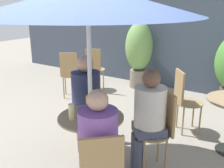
{
  "coord_description": "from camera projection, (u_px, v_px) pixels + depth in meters",
  "views": [
    {
      "loc": [
        1.64,
        -1.75,
        1.86
      ],
      "look_at": [
        0.08,
        0.62,
        0.97
      ],
      "focal_mm": 42.0,
      "sensor_mm": 36.0,
      "label": 1
    }
  ],
  "objects": [
    {
      "name": "bistro_chair_1",
      "position": [
        161.0,
        125.0,
        2.9
      ],
      "size": [
        0.44,
        0.44,
        0.94
      ],
      "rotation": [
        0.0,
        0.0,
        -0.82
      ],
      "color": "#997F56",
      "rests_on": "ground_plane"
    },
    {
      "name": "storefront_wall",
      "position": [
        193.0,
        20.0,
        5.32
      ],
      "size": [
        10.0,
        0.06,
        3.0
      ],
      "color": "#3D4756",
      "rests_on": "ground_plane"
    },
    {
      "name": "seated_person_0",
      "position": [
        98.0,
        146.0,
        2.13
      ],
      "size": [
        0.41,
        0.41,
        1.23
      ],
      "rotation": [
        0.0,
        0.0,
        3.9
      ],
      "color": "#2D2D33",
      "rests_on": "ground_plane"
    },
    {
      "name": "bistro_chair_5",
      "position": [
        184.0,
        96.0,
        3.78
      ],
      "size": [
        0.44,
        0.44,
        0.94
      ],
      "rotation": [
        0.0,
        0.0,
        2.24
      ],
      "color": "#997F56",
      "rests_on": "ground_plane"
    },
    {
      "name": "seated_person_1",
      "position": [
        148.0,
        113.0,
        2.83
      ],
      "size": [
        0.44,
        0.44,
        1.2
      ],
      "rotation": [
        0.0,
        0.0,
        -0.82
      ],
      "color": "#42475B",
      "rests_on": "ground_plane"
    },
    {
      "name": "umbrella",
      "position": [
        88.0,
        0.0,
        2.38
      ],
      "size": [
        2.12,
        2.12,
        2.01
      ],
      "color": "silver",
      "rests_on": "ground_plane"
    },
    {
      "name": "beer_glass_1",
      "position": [
        106.0,
        113.0,
        2.58
      ],
      "size": [
        0.06,
        0.06,
        0.19
      ],
      "color": "#B28433",
      "rests_on": "cafe_table_near"
    },
    {
      "name": "bistro_chair_3",
      "position": [
        95.0,
        66.0,
        5.57
      ],
      "size": [
        0.41,
        0.42,
        0.94
      ],
      "rotation": [
        0.0,
        0.0,
        3.45
      ],
      "color": "#997F56",
      "rests_on": "ground_plane"
    },
    {
      "name": "bistro_chair_4",
      "position": [
        69.0,
        71.0,
        5.15
      ],
      "size": [
        0.44,
        0.44,
        0.94
      ],
      "rotation": [
        0.0,
        0.0,
        3.76
      ],
      "color": "#997F56",
      "rests_on": "ground_plane"
    },
    {
      "name": "bistro_chair_2",
      "position": [
        86.0,
        104.0,
        3.5
      ],
      "size": [
        0.44,
        0.44,
        0.94
      ],
      "rotation": [
        0.0,
        0.0,
        0.76
      ],
      "color": "#997F56",
      "rests_on": "ground_plane"
    },
    {
      "name": "beer_glass_0",
      "position": [
        72.0,
        112.0,
        2.64
      ],
      "size": [
        0.06,
        0.06,
        0.16
      ],
      "color": "beige",
      "rests_on": "cafe_table_near"
    },
    {
      "name": "cafe_table_near",
      "position": [
        91.0,
        131.0,
        2.78
      ],
      "size": [
        0.69,
        0.69,
        0.72
      ],
      "color": "black",
      "rests_on": "ground_plane"
    },
    {
      "name": "potted_plant_0",
      "position": [
        139.0,
        51.0,
        5.75
      ],
      "size": [
        0.6,
        0.6,
        1.45
      ],
      "color": "slate",
      "rests_on": "ground_plane"
    },
    {
      "name": "beer_glass_2",
      "position": [
        89.0,
        102.0,
        2.89
      ],
      "size": [
        0.06,
        0.06,
        0.17
      ],
      "color": "#B28433",
      "rests_on": "cafe_table_near"
    },
    {
      "name": "seated_person_2",
      "position": [
        86.0,
        95.0,
        3.31
      ],
      "size": [
        0.46,
        0.46,
        1.24
      ],
      "rotation": [
        0.0,
        0.0,
        0.76
      ],
      "color": "brown",
      "rests_on": "ground_plane"
    }
  ]
}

